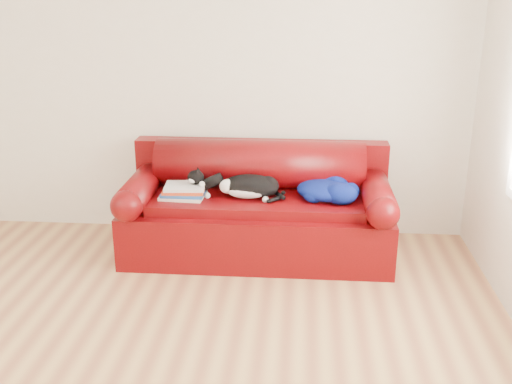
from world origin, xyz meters
TOP-DOWN VIEW (x-y plane):
  - ground at (0.00, 0.00)m, footprint 4.50×4.50m
  - room_shell at (0.12, 0.02)m, footprint 4.52×4.02m
  - sofa_base at (0.51, 1.49)m, footprint 2.10×0.90m
  - sofa_back at (0.51, 1.74)m, footprint 2.10×1.01m
  - book_stack at (-0.06, 1.40)m, footprint 0.35×0.28m
  - cat at (0.45, 1.43)m, footprint 0.64×0.25m
  - blanket at (1.05, 1.47)m, footprint 0.55×0.55m

SIDE VIEW (x-z plane):
  - ground at x=0.00m, z-range 0.00..0.00m
  - sofa_base at x=0.51m, z-range -0.01..0.49m
  - sofa_back at x=0.51m, z-range 0.10..0.98m
  - book_stack at x=-0.06m, z-range 0.50..0.60m
  - blanket at x=1.05m, z-range 0.49..0.65m
  - cat at x=0.45m, z-range 0.47..0.70m
  - room_shell at x=0.12m, z-range 0.36..2.97m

